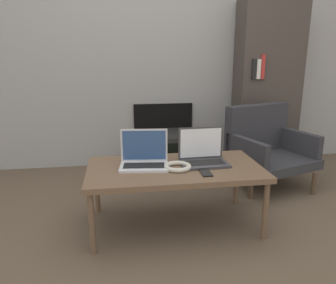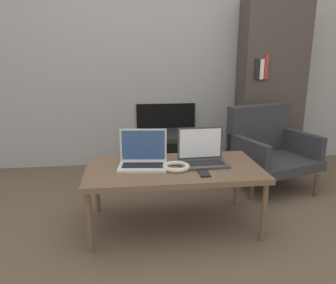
% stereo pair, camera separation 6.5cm
% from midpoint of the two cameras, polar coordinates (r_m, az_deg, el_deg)
% --- Properties ---
extents(ground_plane, '(14.00, 14.00, 0.00)m').
position_cam_midpoint_polar(ground_plane, '(2.04, 2.02, -19.12)').
color(ground_plane, brown).
extents(wall_back, '(7.00, 0.08, 2.60)m').
position_cam_midpoint_polar(wall_back, '(3.43, -3.40, 17.48)').
color(wall_back, '#999999').
rests_on(wall_back, ground_plane).
extents(table, '(1.15, 0.60, 0.42)m').
position_cam_midpoint_polar(table, '(2.19, 0.33, -5.17)').
color(table, brown).
rests_on(table, ground_plane).
extents(laptop_left, '(0.34, 0.24, 0.24)m').
position_cam_midpoint_polar(laptop_left, '(2.18, -5.04, -2.74)').
color(laptop_left, silver).
rests_on(laptop_left, table).
extents(laptop_right, '(0.32, 0.21, 0.24)m').
position_cam_midpoint_polar(laptop_right, '(2.24, 5.26, -2.26)').
color(laptop_right, '#38383D').
rests_on(laptop_right, table).
extents(headphones, '(0.18, 0.18, 0.03)m').
position_cam_midpoint_polar(headphones, '(2.13, 0.81, -4.31)').
color(headphones, beige).
rests_on(headphones, table).
extents(phone, '(0.06, 0.12, 0.01)m').
position_cam_midpoint_polar(phone, '(2.07, 5.70, -5.38)').
color(phone, black).
rests_on(phone, table).
extents(tv, '(0.44, 0.47, 0.39)m').
position_cam_midpoint_polar(tv, '(3.30, -0.81, -1.72)').
color(tv, black).
rests_on(tv, ground_plane).
extents(armchair, '(0.79, 0.72, 0.71)m').
position_cam_midpoint_polar(armchair, '(3.04, 16.08, -0.51)').
color(armchair, '#2D2D33').
rests_on(armchair, ground_plane).
extents(bookshelf, '(0.64, 0.32, 1.66)m').
position_cam_midpoint_polar(bookshelf, '(3.55, 16.33, 9.38)').
color(bookshelf, '#3F3833').
rests_on(bookshelf, ground_plane).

